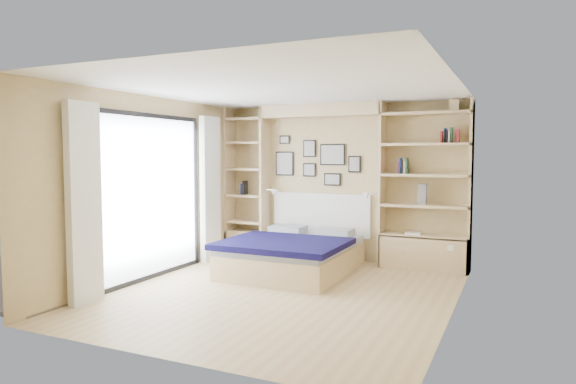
% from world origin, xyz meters
% --- Properties ---
extents(ground, '(4.50, 4.50, 0.00)m').
position_xyz_m(ground, '(0.00, 0.00, 0.00)').
color(ground, tan).
rests_on(ground, ground).
extents(room_shell, '(4.50, 4.50, 4.50)m').
position_xyz_m(room_shell, '(-0.39, 1.52, 1.08)').
color(room_shell, tan).
rests_on(room_shell, ground).
extents(bed, '(1.68, 2.15, 1.07)m').
position_xyz_m(bed, '(-0.35, 1.13, 0.27)').
color(bed, tan).
rests_on(bed, ground).
extents(photo_gallery, '(1.48, 0.02, 0.82)m').
position_xyz_m(photo_gallery, '(-0.45, 2.22, 1.60)').
color(photo_gallery, black).
rests_on(photo_gallery, ground).
extents(reading_lamps, '(1.92, 0.12, 0.15)m').
position_xyz_m(reading_lamps, '(-0.30, 2.00, 1.10)').
color(reading_lamps, silver).
rests_on(reading_lamps, ground).
extents(shelf_decor, '(3.57, 0.23, 2.03)m').
position_xyz_m(shelf_decor, '(1.21, 2.07, 1.71)').
color(shelf_decor, '#A51E1E').
rests_on(shelf_decor, ground).
extents(deck, '(3.20, 4.00, 0.05)m').
position_xyz_m(deck, '(-3.60, 0.00, 0.00)').
color(deck, brown).
rests_on(deck, ground).
extents(deck_chair, '(0.58, 0.82, 0.75)m').
position_xyz_m(deck_chair, '(-3.03, 0.59, 0.36)').
color(deck_chair, tan).
rests_on(deck_chair, ground).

